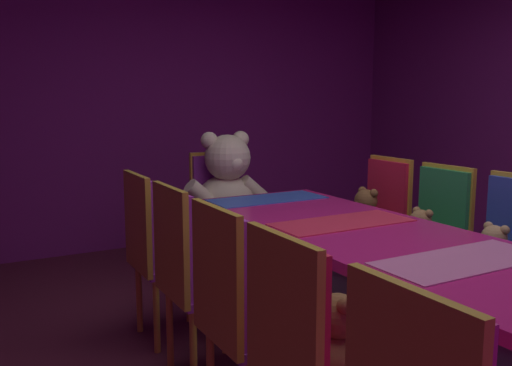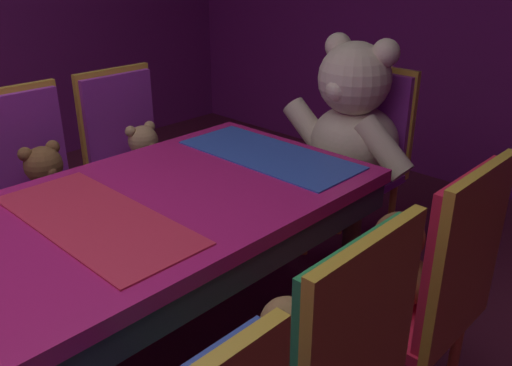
{
  "view_description": "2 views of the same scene",
  "coord_description": "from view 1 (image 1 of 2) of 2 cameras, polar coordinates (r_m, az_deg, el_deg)",
  "views": [
    {
      "loc": [
        -1.79,
        -1.89,
        1.39
      ],
      "look_at": [
        -0.16,
        1.06,
        0.88
      ],
      "focal_mm": 38.72,
      "sensor_mm": 36.0,
      "label": 1
    },
    {
      "loc": [
        1.39,
        -0.33,
        1.52
      ],
      "look_at": [
        0.16,
        0.96,
        0.74
      ],
      "focal_mm": 37.62,
      "sensor_mm": 36.0,
      "label": 2
    }
  ],
  "objects": [
    {
      "name": "king_teddy_bear",
      "position": [
        4.13,
        -2.87,
        -0.23
      ],
      "size": [
        0.74,
        0.57,
        0.69
      ],
      "rotation": [
        0.0,
        0.0,
        -1.57
      ],
      "color": "beige",
      "rests_on": "throne_chair"
    },
    {
      "name": "chair_left_1",
      "position": [
        1.86,
        4.82,
        -16.75
      ],
      "size": [
        0.42,
        0.41,
        0.98
      ],
      "color": "red",
      "rests_on": "ground_plane"
    },
    {
      "name": "teddy_right_2",
      "position": [
        3.25,
        23.24,
        -6.62
      ],
      "size": [
        0.22,
        0.29,
        0.27
      ],
      "rotation": [
        0.0,
        0.0,
        3.14
      ],
      "color": "tan",
      "rests_on": "chair_right_2"
    },
    {
      "name": "chair_right_4",
      "position": [
        4.02,
        12.78,
        -2.97
      ],
      "size": [
        0.42,
        0.41,
        0.98
      ],
      "rotation": [
        0.0,
        0.0,
        3.14
      ],
      "color": "red",
      "rests_on": "ground_plane"
    },
    {
      "name": "chair_right_2",
      "position": [
        3.35,
        24.77,
        -5.88
      ],
      "size": [
        0.42,
        0.41,
        0.98
      ],
      "rotation": [
        0.0,
        0.0,
        3.14
      ],
      "color": "#2D47B2",
      "rests_on": "ground_plane"
    },
    {
      "name": "teddy_left_3",
      "position": [
        2.8,
        -4.41,
        -7.88
      ],
      "size": [
        0.26,
        0.34,
        0.32
      ],
      "color": "brown",
      "rests_on": "chair_left_3"
    },
    {
      "name": "chair_left_3",
      "position": [
        2.75,
        -7.21,
        -8.24
      ],
      "size": [
        0.42,
        0.41,
        0.98
      ],
      "color": "purple",
      "rests_on": "ground_plane"
    },
    {
      "name": "banquet_table",
      "position": [
        2.71,
        14.09,
        -7.4
      ],
      "size": [
        0.9,
        2.81,
        0.75
      ],
      "color": "#C61E72",
      "rests_on": "ground_plane"
    },
    {
      "name": "chair_left_4",
      "position": [
        3.21,
        -10.73,
        -5.87
      ],
      "size": [
        0.42,
        0.41,
        0.98
      ],
      "color": "purple",
      "rests_on": "ground_plane"
    },
    {
      "name": "throne_chair",
      "position": [
        4.31,
        -3.87,
        -1.98
      ],
      "size": [
        0.41,
        0.42,
        0.98
      ],
      "rotation": [
        0.0,
        0.0,
        -1.57
      ],
      "color": "purple",
      "rests_on": "ground_plane"
    },
    {
      "name": "teddy_left_4",
      "position": [
        3.25,
        -8.3,
        -5.82
      ],
      "size": [
        0.24,
        0.31,
        0.29
      ],
      "color": "tan",
      "rests_on": "chair_left_4"
    },
    {
      "name": "teddy_right_3",
      "position": [
        3.55,
        16.54,
        -5.02
      ],
      "size": [
        0.22,
        0.29,
        0.27
      ],
      "rotation": [
        0.0,
        0.0,
        3.14
      ],
      "color": "#9E7247",
      "rests_on": "chair_right_3"
    },
    {
      "name": "chair_right_3",
      "position": [
        3.64,
        18.13,
        -4.39
      ],
      "size": [
        0.42,
        0.41,
        0.98
      ],
      "rotation": [
        0.0,
        0.0,
        3.14
      ],
      "color": "#268C4C",
      "rests_on": "ground_plane"
    },
    {
      "name": "teddy_left_1",
      "position": [
        1.94,
        8.53,
        -15.91
      ],
      "size": [
        0.25,
        0.33,
        0.31
      ],
      "color": "brown",
      "rests_on": "chair_left_1"
    },
    {
      "name": "wall_back",
      "position": [
        5.4,
        -9.67,
        8.64
      ],
      "size": [
        5.2,
        0.12,
        2.8
      ],
      "primitive_type": "cube",
      "color": "#721E72",
      "rests_on": "ground_plane"
    },
    {
      "name": "teddy_right_4",
      "position": [
        3.92,
        11.18,
        -3.2
      ],
      "size": [
        0.27,
        0.34,
        0.32
      ],
      "rotation": [
        0.0,
        0.0,
        3.14
      ],
      "color": "brown",
      "rests_on": "chair_right_4"
    },
    {
      "name": "chair_left_2",
      "position": [
        2.26,
        -2.29,
        -11.95
      ],
      "size": [
        0.42,
        0.41,
        0.98
      ],
      "color": "purple",
      "rests_on": "ground_plane"
    },
    {
      "name": "teddy_left_2",
      "position": [
        2.33,
        0.95,
        -11.65
      ],
      "size": [
        0.24,
        0.31,
        0.29
      ],
      "color": "#9E7247",
      "rests_on": "chair_left_2"
    }
  ]
}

